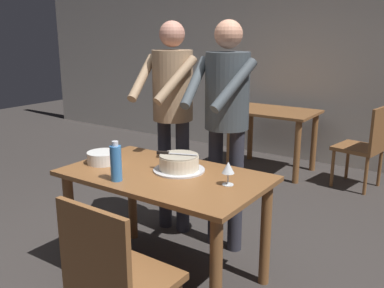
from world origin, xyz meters
TOP-DOWN VIEW (x-y plane):
  - ground_plane at (0.00, 0.00)m, footprint 14.00×14.00m
  - back_wall at (0.00, 3.28)m, footprint 10.00×0.12m
  - main_dining_table at (0.00, 0.00)m, footprint 1.32×0.77m
  - cake_on_platter at (0.05, 0.10)m, footprint 0.34×0.34m
  - cake_knife at (-0.02, 0.07)m, footprint 0.26×0.11m
  - plate_stack at (-0.49, -0.06)m, footprint 0.22×0.22m
  - wine_glass_near at (0.44, 0.05)m, footprint 0.08×0.08m
  - water_bottle at (-0.16, -0.27)m, footprint 0.07×0.07m
  - person_cutting_cake at (0.11, 0.60)m, footprint 0.47×0.55m
  - person_standing_beside at (-0.41, 0.63)m, footprint 0.47×0.56m
  - chair_near_side at (0.29, -0.76)m, footprint 0.45×0.45m
  - background_table at (-0.39, 2.58)m, footprint 1.00×0.70m
  - background_chair_1 at (0.68, 2.57)m, footprint 0.51×0.51m

SIDE VIEW (x-z plane):
  - ground_plane at x=0.00m, z-range 0.00..0.00m
  - chair_near_side at x=0.29m, z-range 0.04..0.94m
  - background_chair_1 at x=0.68m, z-range 0.04..0.94m
  - background_table at x=-0.39m, z-range 0.21..0.95m
  - main_dining_table at x=0.00m, z-range 0.24..0.99m
  - plate_stack at x=-0.49m, z-range 0.75..0.83m
  - cake_on_platter at x=0.05m, z-range 0.75..0.86m
  - wine_glass_near at x=0.44m, z-range 0.78..0.92m
  - water_bottle at x=-0.16m, z-range 0.74..0.99m
  - cake_knife at x=-0.02m, z-range 0.86..0.88m
  - person_cutting_cake at x=0.11m, z-range 0.22..1.94m
  - person_standing_beside at x=-0.41m, z-range 0.22..1.94m
  - back_wall at x=0.00m, z-range 0.00..2.70m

